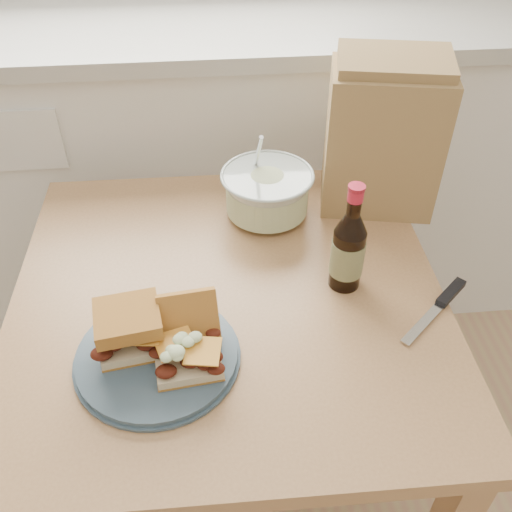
{
  "coord_description": "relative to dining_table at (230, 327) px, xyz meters",
  "views": [
    {
      "loc": [
        0.13,
        0.11,
        1.45
      ],
      "look_at": [
        0.21,
        0.9,
        0.76
      ],
      "focal_mm": 40.0,
      "sensor_mm": 36.0,
      "label": 1
    }
  ],
  "objects": [
    {
      "name": "beer_bottle",
      "position": [
        0.22,
        0.0,
        0.19
      ],
      "size": [
        0.06,
        0.06,
        0.23
      ],
      "rotation": [
        0.0,
        0.0,
        0.2
      ],
      "color": "black",
      "rests_on": "dining_table"
    },
    {
      "name": "paper_bag",
      "position": [
        0.35,
        0.27,
        0.26
      ],
      "size": [
        0.26,
        0.2,
        0.31
      ],
      "primitive_type": "cube",
      "rotation": [
        0.0,
        0.0,
        -0.19
      ],
      "color": "#AA8652",
      "rests_on": "dining_table"
    },
    {
      "name": "cabinet_run",
      "position": [
        -0.15,
        0.81,
        -0.11
      ],
      "size": [
        2.5,
        0.64,
        0.94
      ],
      "color": "white",
      "rests_on": "ground"
    },
    {
      "name": "dining_table",
      "position": [
        0.0,
        0.0,
        0.0
      ],
      "size": [
        0.83,
        0.83,
        0.68
      ],
      "rotation": [
        0.0,
        0.0,
        -0.01
      ],
      "color": "tan",
      "rests_on": "ground"
    },
    {
      "name": "coleslaw_bowl",
      "position": [
        0.1,
        0.24,
        0.15
      ],
      "size": [
        0.2,
        0.2,
        0.2
      ],
      "color": "#B6C4BE",
      "rests_on": "dining_table"
    },
    {
      "name": "sandwich_right",
      "position": [
        -0.07,
        -0.16,
        0.15
      ],
      "size": [
        0.12,
        0.16,
        0.09
      ],
      "rotation": [
        0.0,
        0.0,
        0.11
      ],
      "color": "beige",
      "rests_on": "plate"
    },
    {
      "name": "knife",
      "position": [
        0.4,
        -0.07,
        0.11
      ],
      "size": [
        0.17,
        0.15,
        0.01
      ],
      "rotation": [
        0.0,
        0.0,
        0.74
      ],
      "color": "silver",
      "rests_on": "dining_table"
    },
    {
      "name": "sandwich_left",
      "position": [
        -0.17,
        -0.13,
        0.16
      ],
      "size": [
        0.12,
        0.11,
        0.08
      ],
      "rotation": [
        0.0,
        0.0,
        0.16
      ],
      "color": "beige",
      "rests_on": "plate"
    },
    {
      "name": "plate",
      "position": [
        -0.13,
        -0.15,
        0.11
      ],
      "size": [
        0.27,
        0.27,
        0.02
      ],
      "primitive_type": "cylinder",
      "color": "#3C5061",
      "rests_on": "dining_table"
    }
  ]
}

